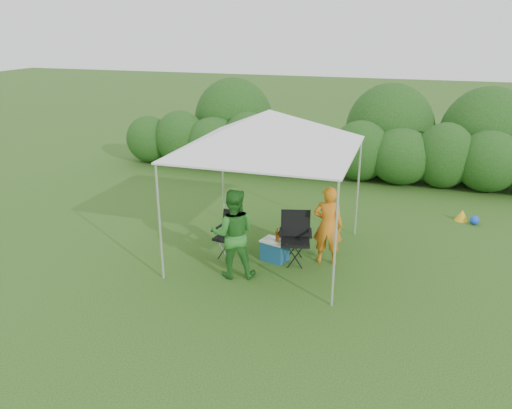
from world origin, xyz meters
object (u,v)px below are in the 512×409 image
(man, at_px, (328,226))
(chair_left, at_px, (231,231))
(woman, at_px, (233,233))
(cooler, at_px, (275,250))
(chair_right, at_px, (295,234))
(canopy, at_px, (269,130))

(man, bearing_deg, chair_left, 3.00)
(woman, relative_size, cooler, 2.87)
(chair_right, xyz_separation_m, man, (0.59, 0.09, 0.21))
(chair_left, xyz_separation_m, woman, (0.35, -0.78, 0.32))
(chair_left, height_order, man, man)
(chair_right, relative_size, woman, 0.60)
(cooler, bearing_deg, man, 27.46)
(chair_left, relative_size, man, 0.57)
(chair_left, bearing_deg, chair_right, 16.15)
(canopy, height_order, chair_left, canopy)
(canopy, height_order, woman, canopy)
(woman, xyz_separation_m, cooler, (0.53, 0.81, -0.61))
(canopy, distance_m, chair_left, 2.10)
(chair_left, height_order, woman, woman)
(chair_right, bearing_deg, woman, -148.50)
(chair_right, relative_size, cooler, 1.71)
(man, distance_m, cooler, 1.12)
(chair_left, bearing_deg, woman, -55.54)
(canopy, height_order, man, canopy)
(canopy, xyz_separation_m, woman, (-0.35, -1.01, -1.65))
(chair_right, xyz_separation_m, chair_left, (-1.25, -0.12, -0.06))
(man, height_order, woman, woman)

